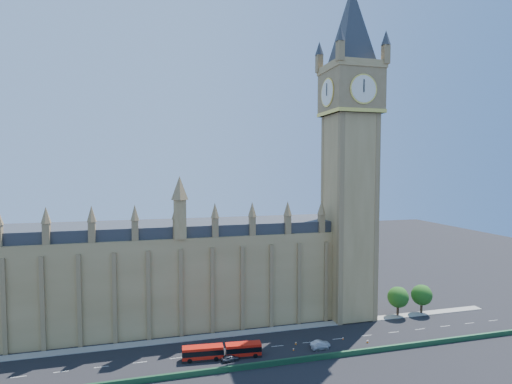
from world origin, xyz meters
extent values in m
plane|color=black|center=(0.00, 0.00, 0.00)|extent=(400.00, 400.00, 0.00)
cube|color=olive|center=(-25.00, 22.00, 12.50)|extent=(120.00, 20.00, 25.00)
cube|color=#2D3035|center=(-25.00, 22.00, 26.50)|extent=(120.00, 18.00, 3.00)
cube|color=olive|center=(38.00, 14.00, 29.00)|extent=(12.00, 12.00, 58.00)
cube|color=olive|center=(38.00, 14.00, 64.00)|extent=(14.00, 14.00, 12.00)
cylinder|color=silver|center=(38.00, 6.85, 64.00)|extent=(7.20, 0.30, 7.20)
cube|color=olive|center=(38.00, 14.00, 71.00)|extent=(14.50, 14.50, 2.00)
cube|color=#1E4C2D|center=(0.00, -9.00, 0.60)|extent=(160.00, 0.60, 1.20)
cube|color=gray|center=(0.00, 9.50, 0.08)|extent=(160.00, 3.00, 0.16)
cylinder|color=#382619|center=(52.00, 10.00, 2.00)|extent=(0.70, 0.70, 4.00)
sphere|color=#204D14|center=(52.00, 10.00, 5.50)|extent=(6.00, 6.00, 6.00)
sphere|color=#204D14|center=(52.80, 10.30, 6.10)|extent=(4.38, 4.38, 4.38)
cylinder|color=#382619|center=(60.00, 10.00, 2.00)|extent=(0.70, 0.70, 4.00)
sphere|color=#204D14|center=(60.00, 10.00, 5.50)|extent=(6.00, 6.00, 6.00)
sphere|color=#204D14|center=(60.80, 10.30, 6.10)|extent=(4.38, 4.38, 4.38)
cube|color=red|center=(-6.33, -2.27, 1.52)|extent=(9.28, 3.29, 3.03)
cube|color=red|center=(2.83, -3.06, 1.52)|extent=(8.27, 3.21, 3.03)
cube|color=black|center=(-6.33, -2.27, 1.88)|extent=(9.33, 3.35, 1.15)
cube|color=black|center=(2.83, -3.06, 1.88)|extent=(8.33, 3.26, 1.15)
cylinder|color=black|center=(-2.00, -2.64, 1.36)|extent=(1.01, 2.49, 2.43)
cylinder|color=black|center=(-9.34, -3.28, 0.51)|extent=(1.03, 0.39, 1.01)
cylinder|color=black|center=(-9.12, -0.76, 0.51)|extent=(1.03, 0.39, 1.01)
cylinder|color=black|center=(-3.54, -3.78, 0.51)|extent=(1.03, 0.39, 1.01)
cylinder|color=black|center=(-3.32, -1.26, 0.51)|extent=(1.03, 0.39, 1.01)
cylinder|color=black|center=(0.15, -4.09, 0.51)|extent=(1.03, 0.39, 1.01)
cylinder|color=black|center=(0.36, -1.58, 0.51)|extent=(1.03, 0.39, 1.01)
cylinder|color=black|center=(5.30, -4.54, 0.51)|extent=(1.03, 0.39, 1.01)
cylinder|color=black|center=(5.52, -2.02, 0.51)|extent=(1.03, 0.39, 1.01)
imported|color=#3D3E45|center=(-0.48, -4.51, 0.66)|extent=(4.07, 2.07, 1.33)
imported|color=#B2B5BB|center=(21.78, -3.13, 0.77)|extent=(4.69, 1.66, 1.54)
imported|color=silver|center=(21.23, -4.24, 0.61)|extent=(4.27, 1.88, 1.22)
cube|color=black|center=(14.94, -3.21, 0.02)|extent=(0.37, 0.37, 0.04)
cone|color=#E0610B|center=(14.94, -3.21, 0.32)|extent=(0.40, 0.40, 0.64)
cylinder|color=white|center=(14.94, -3.21, 0.41)|extent=(0.31, 0.31, 0.11)
cube|color=black|center=(29.07, -0.63, 0.02)|extent=(0.38, 0.38, 0.04)
cone|color=#EF5A0C|center=(29.07, -0.63, 0.31)|extent=(0.42, 0.42, 0.62)
cylinder|color=white|center=(29.07, -0.63, 0.40)|extent=(0.30, 0.30, 0.11)
cube|color=black|center=(34.00, -3.94, 0.02)|extent=(0.53, 0.53, 0.05)
cone|color=orange|center=(34.00, -3.94, 0.40)|extent=(0.58, 0.58, 0.80)
cylinder|color=white|center=(34.00, -3.94, 0.51)|extent=(0.39, 0.39, 0.14)
cube|color=black|center=(16.60, -0.33, 0.02)|extent=(0.48, 0.48, 0.04)
cone|color=orange|center=(16.60, -0.33, 0.35)|extent=(0.53, 0.53, 0.70)
cylinder|color=white|center=(16.60, -0.33, 0.45)|extent=(0.34, 0.34, 0.12)
camera|label=1|loc=(-16.98, -89.58, 42.88)|focal=28.00mm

